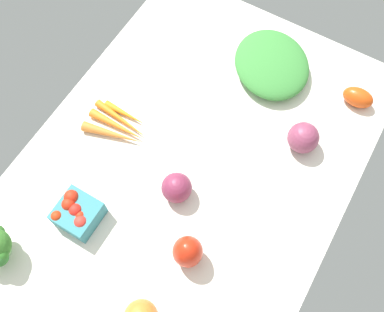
% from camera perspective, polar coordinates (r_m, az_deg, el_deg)
% --- Properties ---
extents(tablecloth, '(1.04, 0.76, 0.02)m').
position_cam_1_polar(tablecloth, '(1.11, 0.00, -0.64)').
color(tablecloth, silver).
rests_on(tablecloth, ground).
extents(red_onion_center, '(0.07, 0.07, 0.07)m').
position_cam_1_polar(red_onion_center, '(1.03, -1.99, -4.12)').
color(red_onion_center, '#7D2B47').
rests_on(red_onion_center, tablecloth).
extents(bell_pepper_red, '(0.08, 0.08, 0.09)m').
position_cam_1_polar(bell_pepper_red, '(0.98, -0.56, -12.25)').
color(bell_pepper_red, red).
rests_on(bell_pepper_red, tablecloth).
extents(roma_tomato, '(0.05, 0.08, 0.05)m').
position_cam_1_polar(roma_tomato, '(1.23, 20.64, 7.10)').
color(roma_tomato, '#DC4812').
rests_on(roma_tomato, tablecloth).
extents(carrot_bunch, '(0.11, 0.17, 0.03)m').
position_cam_1_polar(carrot_bunch, '(1.14, -9.53, 3.91)').
color(carrot_bunch, orange).
rests_on(carrot_bunch, tablecloth).
extents(leafy_greens_clump, '(0.30, 0.30, 0.06)m').
position_cam_1_polar(leafy_greens_clump, '(1.23, 10.26, 11.61)').
color(leafy_greens_clump, '#388237').
rests_on(leafy_greens_clump, tablecloth).
extents(berry_basket, '(0.09, 0.09, 0.07)m').
position_cam_1_polar(berry_basket, '(1.05, -14.65, -7.10)').
color(berry_basket, teal).
rests_on(berry_basket, tablecloth).
extents(red_onion_near_basket, '(0.08, 0.08, 0.08)m').
position_cam_1_polar(red_onion_near_basket, '(1.11, 14.16, 2.30)').
color(red_onion_near_basket, '#853854').
rests_on(red_onion_near_basket, tablecloth).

